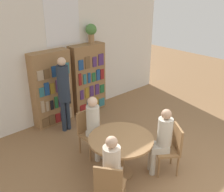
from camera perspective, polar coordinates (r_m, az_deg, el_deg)
wall_back at (r=6.44m, az=-10.33°, el=8.41°), size 6.40×0.07×3.00m
bookshelf_left at (r=6.23m, az=-13.00°, el=1.54°), size 0.93×0.34×1.76m
bookshelf_right at (r=6.76m, az=-5.31°, el=3.80°), size 0.93×0.34×1.76m
flower_vase at (r=6.56m, az=-4.56°, el=13.87°), size 0.27×0.27×0.47m
reading_table at (r=4.53m, az=1.92°, el=-10.60°), size 1.10×1.10×0.74m
chair_near_camera at (r=3.91m, az=-0.52°, el=-19.08°), size 0.56×0.56×0.89m
chair_left_side at (r=5.16m, az=-5.02°, el=-7.42°), size 0.40×0.40×0.89m
chair_far_side at (r=4.78m, az=12.74°, el=-10.76°), size 0.56×0.56×0.89m
seated_reader_left at (r=4.93m, az=-3.81°, el=-6.18°), size 0.25×0.37×1.25m
seated_reader_right at (r=4.62m, az=10.78°, el=-8.95°), size 0.41×0.39×1.24m
seated_reader_back at (r=3.91m, az=0.06°, el=-15.19°), size 0.41×0.39×1.23m
librarian_standing at (r=5.77m, az=-10.51°, el=1.70°), size 0.26×0.53×1.72m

